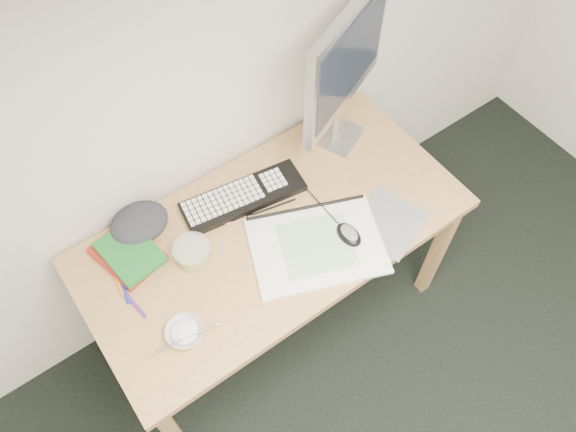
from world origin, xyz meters
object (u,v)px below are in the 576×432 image
sketchpad (317,246)px  monitor (346,63)px  keyboard (243,197)px  rice_bowl (185,333)px  desk (273,241)px

sketchpad → monitor: monitor is taller
keyboard → monitor: (0.48, 0.04, 0.37)m
sketchpad → rice_bowl: size_ratio=3.78×
monitor → rice_bowl: (-0.92, -0.37, -0.36)m
keyboard → rice_bowl: rice_bowl is taller
rice_bowl → monitor: bearing=22.0°
desk → monitor: monitor is taller
sketchpad → keyboard: keyboard is taller
sketchpad → rice_bowl: 0.54m
keyboard → desk: bearing=-76.9°
monitor → rice_bowl: 1.06m
desk → rice_bowl: bearing=-160.2°
desk → sketchpad: size_ratio=3.04×
rice_bowl → keyboard: bearing=37.2°
sketchpad → desk: bearing=141.5°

